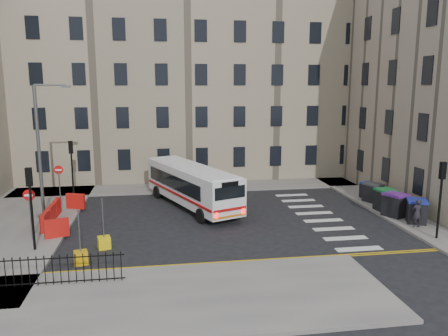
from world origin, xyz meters
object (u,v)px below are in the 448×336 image
object	(u,v)px
wheelie_bin_b	(395,205)
wheelie_bin_d	(373,192)
pedestrian	(417,213)
bollard_yellow	(104,243)
streetlamp	(39,149)
bus	(191,184)
wheelie_bin_a	(417,211)
wheelie_bin_e	(369,190)
bollard_chevron	(81,258)
wheelie_bin_c	(386,200)

from	to	relation	value
wheelie_bin_b	wheelie_bin_d	size ratio (longest dim) A/B	1.13
pedestrian	bollard_yellow	world-z (taller)	pedestrian
streetlamp	wheelie_bin_b	bearing A→B (deg)	-9.08
streetlamp	wheelie_bin_d	size ratio (longest dim) A/B	5.60
bus	wheelie_bin_a	bearing A→B (deg)	-46.64
wheelie_bin_b	bollard_yellow	size ratio (longest dim) A/B	2.74
wheelie_bin_a	wheelie_bin_d	bearing A→B (deg)	117.32
wheelie_bin_a	bollard_yellow	xyz separation A→B (m)	(-17.77, -1.13, -0.54)
wheelie_bin_e	bollard_chevron	bearing A→B (deg)	-172.71
wheelie_bin_d	wheelie_bin_c	bearing A→B (deg)	-119.10
wheelie_bin_b	bollard_chevron	xyz separation A→B (m)	(-18.03, -4.38, -0.57)
wheelie_bin_a	wheelie_bin_e	bearing A→B (deg)	115.29
wheelie_bin_d	bus	bearing A→B (deg)	152.99
wheelie_bin_c	wheelie_bin_b	bearing A→B (deg)	-99.50
streetlamp	pedestrian	distance (m)	22.57
wheelie_bin_d	wheelie_bin_e	distance (m)	0.97
wheelie_bin_c	streetlamp	bearing A→B (deg)	167.26
streetlamp	bollard_chevron	xyz separation A→B (m)	(3.49, -7.81, -4.04)
bus	bollard_chevron	xyz separation A→B (m)	(-5.81, -8.94, -1.28)
bollard_chevron	pedestrian	bearing A→B (deg)	6.89
wheelie_bin_a	wheelie_bin_c	world-z (taller)	wheelie_bin_c
pedestrian	streetlamp	bearing A→B (deg)	-11.44
streetlamp	bollard_yellow	world-z (taller)	streetlamp
wheelie_bin_e	wheelie_bin_d	bearing A→B (deg)	-117.62
wheelie_bin_e	bollard_yellow	distance (m)	19.00
wheelie_bin_a	bollard_chevron	distance (m)	18.84
bollard_yellow	wheelie_bin_c	bearing A→B (deg)	12.27
wheelie_bin_d	bollard_chevron	xyz separation A→B (m)	(-18.36, -7.84, -0.50)
bus	bollard_yellow	xyz separation A→B (m)	(-4.98, -7.08, -1.28)
streetlamp	bollard_yellow	size ratio (longest dim) A/B	13.57
streetlamp	bollard_yellow	distance (m)	8.39
bollard_yellow	bollard_chevron	bearing A→B (deg)	-114.01
streetlamp	wheelie_bin_a	xyz separation A→B (m)	(22.08, -4.82, -3.49)
wheelie_bin_c	bollard_yellow	bearing A→B (deg)	-174.66
pedestrian	bollard_yellow	distance (m)	17.30
wheelie_bin_d	bollard_chevron	world-z (taller)	wheelie_bin_d
bus	wheelie_bin_d	distance (m)	12.63
wheelie_bin_e	bollard_yellow	xyz separation A→B (m)	(-17.69, -6.93, -0.42)
wheelie_bin_b	bollard_yellow	bearing A→B (deg)	163.61
streetlamp	wheelie_bin_b	world-z (taller)	streetlamp
bus	wheelie_bin_d	xyz separation A→B (m)	(12.55, -1.11, -0.79)
bus	wheelie_bin_d	size ratio (longest dim) A/B	7.00
bus	wheelie_bin_b	xyz separation A→B (m)	(12.22, -4.57, -0.71)
wheelie_bin_e	wheelie_bin_b	bearing A→B (deg)	-114.47
bus	wheelie_bin_b	distance (m)	13.06
wheelie_bin_d	pedestrian	world-z (taller)	pedestrian
streetlamp	bollard_yellow	xyz separation A→B (m)	(4.32, -5.95, -4.04)
wheelie_bin_b	pedestrian	size ratio (longest dim) A/B	1.01
wheelie_bin_e	pedestrian	xyz separation A→B (m)	(-0.41, -6.60, 0.25)
wheelie_bin_e	bollard_yellow	world-z (taller)	wheelie_bin_e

